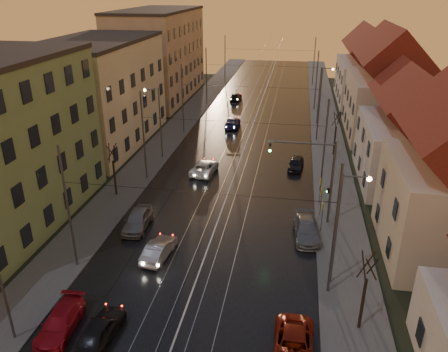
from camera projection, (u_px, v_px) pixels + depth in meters
The scene contains 39 objects.
road at pixel (249, 134), 57.27m from camera, with size 16.00×120.00×0.04m, color black.
sidewalk_left at pixel (176, 130), 58.77m from camera, with size 4.00×120.00×0.15m, color #4C4C4C.
sidewalk_right at pixel (327, 138), 55.72m from camera, with size 4.00×120.00×0.15m, color #4C4C4C.
tram_rail_0 at pixel (233, 133), 57.59m from camera, with size 0.06×120.00×0.03m, color gray.
tram_rail_1 at pixel (244, 134), 57.37m from camera, with size 0.06×120.00×0.03m, color gray.
tram_rail_2 at pixel (255, 134), 57.14m from camera, with size 0.06×120.00×0.03m, color gray.
tram_rail_3 at pixel (266, 135), 56.92m from camera, with size 0.06×120.00×0.03m, color gray.
apartment_left_2 at pixel (99, 95), 52.10m from camera, with size 10.00×20.00×12.00m, color #C1B995.
apartment_left_3 at pixel (159, 56), 73.33m from camera, with size 10.00×24.00×14.00m, color #8F7F5C.
house_right_2 at pixel (412, 137), 41.99m from camera, with size 9.18×12.24×9.20m.
house_right_3 at pixel (387, 90), 55.04m from camera, with size 9.18×14.28×11.50m.
house_right_4 at pixel (368, 71), 71.57m from camera, with size 9.18×16.32×10.00m.
catenary_pole_l_1 at pixel (68, 210), 28.82m from camera, with size 0.16×0.16×9.00m, color #595B60.
catenary_pole_r_1 at pixel (335, 232), 26.20m from camera, with size 0.16×0.16×9.00m, color #595B60.
catenary_pole_l_2 at pixel (144, 137), 42.34m from camera, with size 0.16×0.16×9.00m, color #595B60.
catenary_pole_r_2 at pixel (324, 147), 39.72m from camera, with size 0.16×0.16×9.00m, color #595B60.
catenary_pole_l_3 at pixel (183, 100), 55.86m from camera, with size 0.16×0.16×9.00m, color #595B60.
catenary_pole_r_3 at pixel (319, 106), 53.24m from camera, with size 0.16×0.16×9.00m, color #595B60.
catenary_pole_l_4 at pixel (206, 77), 69.38m from camera, with size 0.16×0.16×9.00m, color #595B60.
catenary_pole_r_4 at pixel (316, 81), 66.76m from camera, with size 0.16×0.16×9.00m, color #595B60.
catenary_pole_l_5 at pixel (225, 59), 85.61m from camera, with size 0.16×0.16×9.00m, color #595B60.
catenary_pole_r_5 at pixel (314, 62), 82.99m from camera, with size 0.16×0.16×9.00m, color #595B60.
street_lamp_1 at pixel (343, 219), 26.87m from camera, with size 1.75×0.32×8.00m.
street_lamp_2 at pixel (157, 116), 47.67m from camera, with size 1.75×0.32×8.00m.
street_lamp_3 at pixel (322, 90), 59.32m from camera, with size 1.75×0.32×8.00m.
traffic_light_mast at pixel (320, 172), 34.36m from camera, with size 5.30×0.32×7.20m.
bare_tree_0 at pixel (114, 171), 39.80m from camera, with size 1.09×1.09×5.11m.
bare_tree_1 at pixel (364, 294), 24.07m from camera, with size 1.09×1.09×5.11m.
bare_tree_2 at pixel (335, 135), 49.28m from camera, with size 1.09×1.09×5.11m.
driving_car_0 at pixel (100, 329), 24.10m from camera, with size 1.61×4.00×1.36m, color black.
driving_car_1 at pixel (159, 249), 31.40m from camera, with size 1.37×3.94×1.30m, color #A9A9AF.
driving_car_2 at pixel (205, 167), 45.37m from camera, with size 2.11×4.58×1.27m, color silver.
driving_car_3 at pixel (233, 122), 59.91m from camera, with size 1.89×4.64×1.35m, color #151941.
driving_car_4 at pixel (236, 96), 73.55m from camera, with size 1.61×3.99×1.36m, color black.
parked_left_2 at pixel (60, 323), 24.69m from camera, with size 1.73×4.24×1.23m, color #A9101F.
parked_left_3 at pixel (138, 220), 35.16m from camera, with size 1.76×4.36×1.49m, color gray.
parked_right_0 at pixel (293, 347), 22.96m from camera, with size 2.17×4.70×1.31m, color maroon.
parked_right_1 at pixel (307, 230), 33.85m from camera, with size 1.89×4.64×1.35m, color gray.
parked_right_2 at pixel (296, 164), 46.32m from camera, with size 1.47×3.66×1.25m, color black.
Camera 1 is at (5.80, -14.37, 18.21)m, focal length 35.00 mm.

